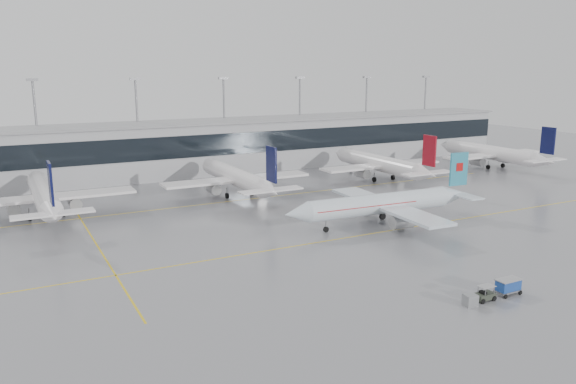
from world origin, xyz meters
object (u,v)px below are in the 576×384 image
baggage_tug (484,295)px  baggage_cart (508,285)px  air_canada_jet (386,204)px  gse_unit (470,300)px

baggage_tug → baggage_cart: 3.63m
air_canada_jet → baggage_cart: bearing=82.0°
baggage_tug → gse_unit: bearing=-172.1°
air_canada_jet → baggage_cart: air_canada_jet is taller
baggage_cart → gse_unit: size_ratio=2.27×
baggage_cart → baggage_tug: bearing=180.0°
air_canada_jet → baggage_cart: (-5.72, -29.67, -2.35)m
baggage_cart → gse_unit: bearing=-176.8°
air_canada_jet → gse_unit: 32.39m
baggage_tug → gse_unit: (-2.47, -0.36, 0.07)m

